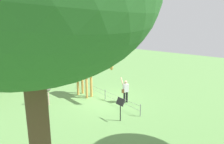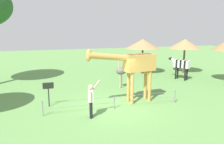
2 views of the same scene
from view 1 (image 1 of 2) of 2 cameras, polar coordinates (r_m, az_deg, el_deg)
name	(u,v)px [view 1 (image 1 of 2)]	position (r m, az deg, el deg)	size (l,w,h in m)	color
ground_plane	(104,100)	(13.70, -2.59, -8.52)	(60.00, 60.00, 0.00)	#60934C
giraffe	(87,70)	(13.88, -7.74, 0.69)	(3.94, 1.00, 3.09)	#C69347
visitor	(126,90)	(12.96, 4.16, -5.54)	(0.63, 0.59, 1.76)	black
zebra	(12,76)	(17.90, -28.36, -1.11)	(1.13, 1.73, 1.66)	black
ostrich	(46,88)	(13.13, -19.51, -4.75)	(0.70, 0.56, 2.25)	#CC9E93
shade_hut_aside	(25,52)	(20.59, -25.04, 5.49)	(2.42, 2.42, 3.27)	brown
info_sign	(120,105)	(10.35, 2.60, -10.00)	(0.56, 0.21, 1.32)	black
wire_fence	(105,94)	(13.63, -2.12, -6.80)	(7.05, 0.05, 0.75)	slate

